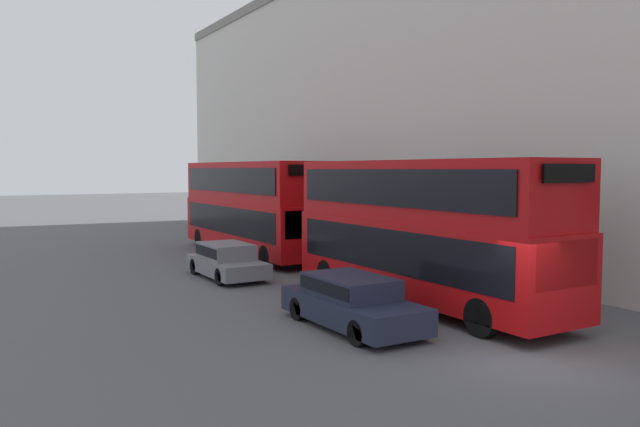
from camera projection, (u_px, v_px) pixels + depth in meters
ground_plane at (528, 360)px, 13.65m from camera, size 200.00×200.00×0.00m
bus_leading at (422, 226)px, 19.09m from camera, size 2.59×10.63×4.45m
bus_second_in_queue at (251, 204)px, 30.09m from camera, size 2.59×11.43×4.51m
car_dark_sedan at (352, 300)px, 16.39m from camera, size 1.85×4.64×1.37m
car_hatchback at (227, 260)px, 23.94m from camera, size 1.82×4.29×1.33m
pedestrian at (393, 257)px, 24.17m from camera, size 0.36×0.36×1.64m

